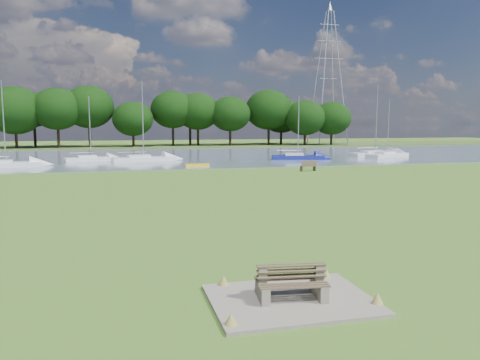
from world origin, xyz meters
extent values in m
plane|color=olive|center=(0.00, 0.00, 0.00)|extent=(220.00, 220.00, 0.00)
cube|color=slate|center=(0.00, 42.00, 0.00)|extent=(220.00, 40.00, 0.10)
cube|color=#4C6626|center=(0.00, 72.00, 0.00)|extent=(220.00, 20.00, 0.40)
cube|color=gray|center=(0.00, -14.00, 0.05)|extent=(4.20, 3.20, 0.10)
cube|color=gray|center=(-0.75, -13.91, 0.32)|extent=(0.35, 1.08, 0.45)
cube|color=gray|center=(-0.75, -13.91, 0.73)|extent=(0.24, 0.21, 0.56)
cube|color=gray|center=(0.75, -14.09, 0.32)|extent=(0.35, 1.08, 0.45)
cube|color=gray|center=(0.75, -14.09, 0.73)|extent=(0.24, 0.21, 0.56)
cube|color=brown|center=(-0.04, -14.33, 0.56)|extent=(1.86, 0.63, 0.04)
cube|color=brown|center=(-0.01, -14.08, 0.86)|extent=(1.83, 0.35, 0.44)
cube|color=brown|center=(0.04, -13.67, 0.56)|extent=(1.86, 0.63, 0.04)
cube|color=brown|center=(0.01, -13.92, 0.86)|extent=(1.83, 0.35, 0.44)
cube|color=brown|center=(12.97, 17.58, 0.25)|extent=(0.13, 0.50, 0.51)
cube|color=brown|center=(14.41, 17.71, 0.25)|extent=(0.13, 0.50, 0.51)
cube|color=brown|center=(13.69, 17.64, 0.51)|extent=(1.70, 0.64, 0.06)
cube|color=brown|center=(13.71, 17.42, 0.77)|extent=(1.66, 0.20, 0.50)
cube|color=yellow|center=(3.86, 25.11, 0.18)|extent=(2.67, 0.80, 0.26)
cylinder|color=#9B9EA6|center=(37.76, 67.78, 14.38)|extent=(0.23, 0.23, 28.35)
cylinder|color=#9B9EA6|center=(42.21, 67.78, 14.38)|extent=(0.23, 0.23, 28.35)
cylinder|color=#9B9EA6|center=(37.76, 72.22, 14.38)|extent=(0.23, 0.23, 28.35)
cylinder|color=#9B9EA6|center=(42.21, 72.22, 14.38)|extent=(0.23, 0.23, 28.35)
cube|color=#9B9EA6|center=(39.99, 70.00, 18.63)|extent=(6.67, 0.14, 0.14)
cube|color=#9B9EA6|center=(39.99, 70.00, 22.32)|extent=(5.53, 0.14, 0.14)
cube|color=#9B9EA6|center=(39.99, 70.00, 25.72)|extent=(4.39, 0.14, 0.14)
cone|color=#9B9EA6|center=(39.99, 70.00, 29.51)|extent=(1.14, 1.14, 1.91)
cylinder|color=black|center=(-23.00, 68.00, 2.22)|extent=(0.53, 0.53, 4.04)
ellipsoid|color=black|center=(-23.00, 68.00, 7.16)|extent=(7.41, 7.41, 6.30)
cylinder|color=black|center=(-16.00, 68.00, 2.37)|extent=(0.53, 0.53, 4.34)
ellipsoid|color=black|center=(-16.00, 68.00, 7.68)|extent=(8.47, 8.47, 7.20)
cylinder|color=black|center=(-9.00, 68.00, 1.91)|extent=(0.53, 0.53, 3.43)
ellipsoid|color=black|center=(-9.00, 68.00, 6.11)|extent=(9.53, 9.53, 8.10)
cylinder|color=black|center=(-2.00, 68.00, 2.07)|extent=(0.53, 0.53, 3.73)
ellipsoid|color=black|center=(-2.00, 68.00, 6.63)|extent=(7.41, 7.41, 6.30)
cylinder|color=black|center=(5.00, 68.00, 2.22)|extent=(0.53, 0.53, 4.04)
ellipsoid|color=black|center=(5.00, 68.00, 7.16)|extent=(8.47, 8.47, 7.20)
cylinder|color=black|center=(12.00, 68.00, 2.37)|extent=(0.53, 0.53, 4.34)
ellipsoid|color=black|center=(12.00, 68.00, 7.68)|extent=(9.53, 9.53, 8.10)
cylinder|color=black|center=(19.00, 68.00, 1.91)|extent=(0.53, 0.53, 3.43)
ellipsoid|color=black|center=(19.00, 68.00, 6.11)|extent=(7.41, 7.41, 6.30)
cylinder|color=black|center=(26.00, 68.00, 2.07)|extent=(0.53, 0.53, 3.73)
ellipsoid|color=black|center=(26.00, 68.00, 6.63)|extent=(8.47, 8.47, 7.20)
cylinder|color=black|center=(33.00, 68.00, 2.22)|extent=(0.53, 0.53, 4.04)
ellipsoid|color=black|center=(33.00, 68.00, 7.16)|extent=(9.53, 9.53, 8.10)
cylinder|color=black|center=(40.00, 68.00, 2.37)|extent=(0.53, 0.53, 4.34)
ellipsoid|color=black|center=(40.00, 68.00, 7.68)|extent=(7.41, 7.41, 6.30)
cube|color=silver|center=(-7.73, 35.08, 0.40)|extent=(6.42, 3.35, 0.69)
cube|color=silver|center=(-8.21, 34.95, 0.82)|extent=(2.45, 1.90, 0.44)
cylinder|color=#A5A8AD|center=(-7.73, 35.08, 4.24)|extent=(0.12, 0.12, 7.39)
cube|color=silver|center=(31.47, 32.17, 0.42)|extent=(7.55, 4.92, 0.74)
cube|color=silver|center=(30.94, 31.93, 0.87)|extent=(3.01, 2.54, 0.47)
cylinder|color=#A5A8AD|center=(31.47, 32.17, 4.33)|extent=(0.13, 0.13, 7.52)
cube|color=silver|center=(-16.02, 29.00, 0.41)|extent=(7.28, 3.05, 0.72)
cube|color=silver|center=(-16.58, 28.91, 0.84)|extent=(2.68, 1.92, 0.46)
cylinder|color=#A5A8AD|center=(-16.02, 29.00, 4.86)|extent=(0.12, 0.12, 8.59)
cube|color=silver|center=(30.91, 34.34, 0.43)|extent=(8.03, 3.41, 0.77)
cube|color=silver|center=(30.29, 34.24, 0.90)|extent=(2.97, 2.13, 0.49)
cylinder|color=#A5A8AD|center=(30.91, 34.34, 5.31)|extent=(0.13, 0.13, 9.42)
cube|color=navy|center=(18.08, 31.54, 0.42)|extent=(6.95, 3.39, 0.75)
cube|color=silver|center=(17.56, 31.66, 0.88)|extent=(2.62, 1.98, 0.48)
cylinder|color=#A5A8AD|center=(18.08, 31.54, 4.40)|extent=(0.13, 0.13, 7.64)
cube|color=silver|center=(-1.45, 33.16, 0.43)|extent=(7.85, 3.56, 0.75)
cube|color=silver|center=(-2.05, 33.04, 0.88)|extent=(2.93, 2.15, 0.48)
cylinder|color=#A5A8AD|center=(-1.45, 33.16, 5.16)|extent=(0.13, 0.13, 9.15)
camera|label=1|loc=(-4.24, -25.11, 4.65)|focal=35.00mm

